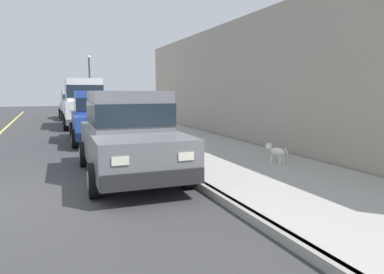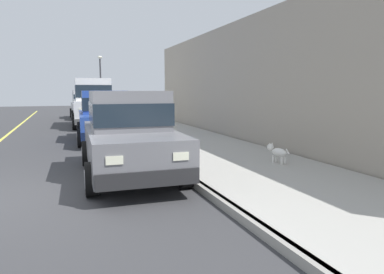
# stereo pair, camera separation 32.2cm
# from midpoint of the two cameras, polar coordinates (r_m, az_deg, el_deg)

# --- Properties ---
(ground_plane) EXTENTS (80.00, 80.00, 0.00)m
(ground_plane) POSITION_cam_midpoint_polar(r_m,az_deg,el_deg) (7.11, -24.68, -8.86)
(ground_plane) COLOR #38383A
(curb) EXTENTS (0.16, 64.00, 0.14)m
(curb) POSITION_cam_midpoint_polar(r_m,az_deg,el_deg) (7.52, 0.55, -6.72)
(curb) COLOR gray
(curb) RESTS_ON ground
(sidewalk) EXTENTS (3.60, 64.00, 0.14)m
(sidewalk) POSITION_cam_midpoint_polar(r_m,az_deg,el_deg) (8.31, 12.30, -5.50)
(sidewalk) COLOR #A8A59E
(sidewalk) RESTS_ON ground
(car_grey_sedan) EXTENTS (2.13, 4.65, 1.92)m
(car_grey_sedan) POSITION_cam_midpoint_polar(r_m,az_deg,el_deg) (8.02, -9.20, 0.74)
(car_grey_sedan) COLOR slate
(car_grey_sedan) RESTS_ON ground
(car_blue_sedan) EXTENTS (2.15, 4.66, 1.92)m
(car_blue_sedan) POSITION_cam_midpoint_polar(r_m,az_deg,el_deg) (13.82, -13.51, 3.48)
(car_blue_sedan) COLOR #28479E
(car_blue_sedan) RESTS_ON ground
(car_white_van) EXTENTS (2.22, 4.94, 2.52)m
(car_white_van) POSITION_cam_midpoint_polar(r_m,az_deg,el_deg) (19.49, -15.52, 5.77)
(car_white_van) COLOR white
(car_white_van) RESTS_ON ground
(car_silver_sedan) EXTENTS (2.09, 4.63, 1.92)m
(car_silver_sedan) POSITION_cam_midpoint_polar(r_m,az_deg,el_deg) (25.42, -16.64, 5.17)
(car_silver_sedan) COLOR #BCBCC1
(car_silver_sedan) RESTS_ON ground
(dog_white) EXTENTS (0.31, 0.74, 0.49)m
(dog_white) POSITION_cam_midpoint_polar(r_m,az_deg,el_deg) (8.94, 14.73, -2.31)
(dog_white) COLOR white
(dog_white) RESTS_ON sidewalk
(street_lamp) EXTENTS (0.36, 0.36, 4.42)m
(street_lamp) POSITION_cam_midpoint_polar(r_m,az_deg,el_deg) (28.26, -14.38, 9.37)
(street_lamp) COLOR #2D2D33
(street_lamp) RESTS_ON sidewalk
(building_facade) EXTENTS (0.50, 20.00, 4.47)m
(building_facade) POSITION_cam_midpoint_polar(r_m,az_deg,el_deg) (13.23, 9.28, 8.84)
(building_facade) COLOR #9E9384
(building_facade) RESTS_ON ground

